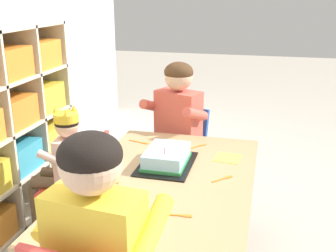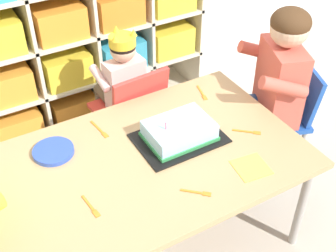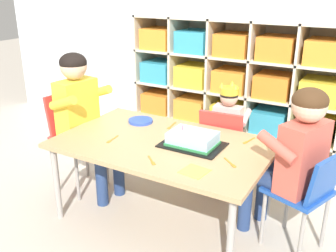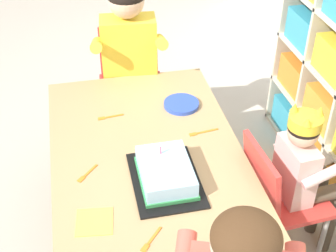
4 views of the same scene
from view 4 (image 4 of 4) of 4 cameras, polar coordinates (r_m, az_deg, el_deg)
ground at (r=2.53m, az=-2.12°, el=-13.04°), size 16.00×16.00×0.00m
activity_table at (r=2.16m, az=-2.43°, el=-4.08°), size 1.36×0.84×0.56m
classroom_chair_blue at (r=2.24m, az=12.83°, el=-7.79°), size 0.37×0.37×0.66m
child_with_crown at (r=2.20m, az=15.90°, el=-4.71°), size 0.31×0.31×0.84m
classroom_chair_adult_side at (r=2.85m, az=-4.49°, el=5.70°), size 0.35×0.39×0.76m
adult_helper_seated at (r=2.65m, az=-4.57°, el=8.01°), size 0.45×0.43×1.07m
birthday_cake_on_tray at (r=1.97m, az=-0.29°, el=-5.69°), size 0.39×0.28×0.13m
paper_plate_stack at (r=2.42m, az=1.60°, el=2.60°), size 0.18×0.18×0.02m
paper_napkin_square at (r=1.86m, az=-8.73°, el=-11.16°), size 0.15×0.15×0.00m
fork_scattered_mid_table at (r=1.86m, az=9.03°, el=-11.16°), size 0.05×0.13×0.00m
fork_beside_plate_stack at (r=2.36m, az=-7.03°, el=1.07°), size 0.03×0.13×0.00m
fork_near_child_seat at (r=2.05m, az=-9.65°, el=-5.67°), size 0.10×0.09×0.00m
fork_by_napkin at (r=1.78m, az=-2.10°, el=-13.47°), size 0.11×0.10×0.00m
fork_near_cake_tray at (r=2.25m, az=4.04°, el=-0.75°), size 0.03×0.15×0.00m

